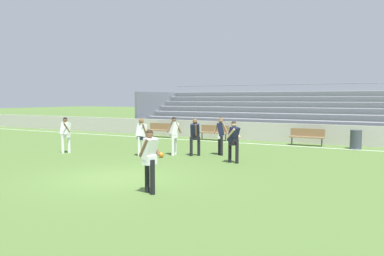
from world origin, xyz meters
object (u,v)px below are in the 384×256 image
Objects in this scene: bench_centre_sideline at (161,129)px; player_white_on_ball at (174,132)px; bench_far_right at (307,135)px; player_white_overlapping at (142,134)px; player_white_deep_cover at (150,155)px; bench_far_left at (214,131)px; player_dark_trailing_run at (234,138)px; bleacher_stand at (311,113)px; soccer_ball at (161,155)px; player_white_wide_right at (66,132)px; trash_bin at (356,140)px; player_dark_pressing_high at (195,134)px; player_dark_dropping_back at (221,133)px.

bench_centre_sideline is 1.06× the size of player_white_on_ball.
bench_far_right is 9.14m from player_white_overlapping.
bench_far_left is at bearing 107.89° from player_white_deep_cover.
bench_far_left is 8.17m from player_dark_trailing_run.
bleacher_stand reaches higher than player_white_overlapping.
player_white_deep_cover reaches higher than player_white_overlapping.
bench_far_right is 8.18× the size of soccer_ball.
trash_bin is at bearing 34.37° from player_white_wide_right.
bench_far_left is at bearing -135.78° from bleacher_stand.
player_white_overlapping is 6.67m from player_white_deep_cover.
trash_bin is (7.89, -0.30, -0.07)m from bench_far_left.
player_dark_pressing_high is at bearing -46.58° from bench_centre_sideline.
bleacher_stand is at bearing 122.78° from trash_bin.
bleacher_stand is at bearing 28.32° from bench_centre_sideline.
soccer_ball is at bearing 120.41° from player_white_deep_cover.
player_dark_trailing_run is at bearing 3.62° from player_white_overlapping.
bleacher_stand is 15.31m from player_white_wide_right.
player_white_wide_right is at bearing -88.86° from bench_centre_sideline.
bench_far_right is 12.64m from player_white_deep_cover.
player_dark_pressing_high reaches higher than soccer_ball.
player_dark_dropping_back is (2.83, -5.35, 0.44)m from bench_far_left.
bleacher_stand is 11.66m from player_dark_trailing_run.
bench_centre_sideline is at bearing 178.54° from trash_bin.
player_white_overlapping is 3.47m from player_dark_dropping_back.
player_white_overlapping is at bearing -111.85° from bleacher_stand.
bench_centre_sideline is at bearing 180.00° from bench_far_left.
player_dark_dropping_back is (-2.62, -5.35, 0.44)m from bench_far_right.
bench_far_left is at bearing 177.84° from trash_bin.
player_white_wide_right is at bearing 150.47° from player_white_deep_cover.
player_white_wide_right is at bearing -159.42° from player_dark_pressing_high.
player_white_overlapping reaches higher than player_dark_pressing_high.
bleacher_stand is at bearing 44.22° from bench_far_left.
player_white_wide_right reaches higher than player_white_overlapping.
trash_bin is 0.56× the size of player_white_deep_cover.
player_white_deep_cover is at bearing -52.14° from player_white_overlapping.
bench_centre_sideline is 1.00× the size of bench_far_right.
bench_far_right is at bearing 60.08° from player_dark_pressing_high.
bleacher_stand is 5.93m from trash_bin.
bench_far_right is at bearing 0.00° from bench_centre_sideline.
bench_far_right is at bearing 79.44° from player_dark_trailing_run.
player_white_wide_right is 4.75m from soccer_ball.
bench_centre_sideline is 1.08× the size of player_dark_dropping_back.
trash_bin is 10.59m from player_white_overlapping.
bleacher_stand reaches higher than soccer_ball.
player_dark_trailing_run is at bearing 89.05° from player_white_deep_cover.
player_white_overlapping is at bearing -148.85° from player_dark_pressing_high.
player_dark_dropping_back is 0.98× the size of player_white_deep_cover.
player_white_wide_right reaches higher than player_dark_pressing_high.
bench_far_right is at bearing 63.91° from player_dark_dropping_back.
player_white_overlapping is (3.77, -7.29, 0.43)m from bench_centre_sideline.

